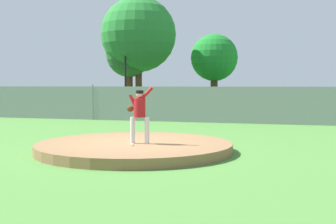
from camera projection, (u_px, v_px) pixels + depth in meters
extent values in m
plane|color=#4C8438|center=(186.00, 131.00, 18.11)|extent=(80.00, 80.00, 0.00)
cube|color=#2B2B2D|center=(221.00, 116.00, 26.24)|extent=(44.00, 7.00, 0.01)
cylinder|color=olive|center=(134.00, 147.00, 12.36)|extent=(5.55, 5.55, 0.27)
cylinder|color=silver|center=(133.00, 130.00, 12.14)|extent=(0.13, 0.13, 0.73)
cylinder|color=silver|center=(147.00, 131.00, 12.05)|extent=(0.13, 0.13, 0.73)
cylinder|color=maroon|center=(140.00, 108.00, 12.06)|extent=(0.32, 0.32, 0.53)
cylinder|color=maroon|center=(146.00, 94.00, 11.98)|extent=(0.43, 0.12, 0.44)
cylinder|color=maroon|center=(134.00, 103.00, 12.10)|extent=(0.29, 0.11, 0.46)
ellipsoid|color=#4C2D14|center=(130.00, 109.00, 12.19)|extent=(0.20, 0.12, 0.18)
sphere|color=tan|center=(140.00, 94.00, 12.03)|extent=(0.20, 0.20, 0.20)
cylinder|color=black|center=(140.00, 92.00, 12.03)|extent=(0.21, 0.21, 0.09)
sphere|color=white|center=(133.00, 145.00, 11.63)|extent=(0.07, 0.07, 0.07)
cube|color=gray|center=(206.00, 105.00, 21.88)|extent=(31.26, 0.03, 1.81)
cylinder|color=slate|center=(93.00, 102.00, 23.65)|extent=(0.07, 0.07, 1.91)
cube|color=#A81919|center=(171.00, 105.00, 26.62)|extent=(1.84, 4.35, 0.75)
cube|color=black|center=(171.00, 93.00, 26.58)|extent=(1.65, 2.41, 0.64)
cylinder|color=black|center=(178.00, 109.00, 27.91)|extent=(1.80, 0.69, 0.64)
cylinder|color=black|center=(164.00, 112.00, 25.38)|extent=(1.80, 0.69, 0.64)
cube|color=maroon|center=(131.00, 103.00, 28.25)|extent=(1.81, 4.70, 0.77)
cube|color=black|center=(131.00, 92.00, 28.20)|extent=(1.63, 2.60, 0.69)
cylinder|color=black|center=(139.00, 108.00, 29.65)|extent=(1.79, 0.67, 0.64)
cylinder|color=black|center=(122.00, 110.00, 26.90)|extent=(1.79, 0.67, 0.64)
cone|color=orange|center=(212.00, 112.00, 25.92)|extent=(0.32, 0.32, 0.55)
cube|color=black|center=(212.00, 116.00, 25.94)|extent=(0.40, 0.40, 0.03)
cylinder|color=black|center=(125.00, 73.00, 32.57)|extent=(0.14, 0.14, 5.53)
cube|color=black|center=(124.00, 42.00, 32.26)|extent=(0.28, 0.24, 0.90)
sphere|color=red|center=(124.00, 38.00, 32.12)|extent=(0.18, 0.18, 0.18)
sphere|color=orange|center=(124.00, 42.00, 32.14)|extent=(0.18, 0.18, 0.18)
sphere|color=green|center=(124.00, 45.00, 32.16)|extent=(0.18, 0.18, 0.18)
cylinder|color=#4C331E|center=(129.00, 89.00, 34.83)|extent=(0.57, 0.57, 3.06)
sphere|color=#235F26|center=(129.00, 54.00, 34.66)|extent=(3.66, 3.66, 3.66)
cylinder|color=#4C331E|center=(139.00, 85.00, 34.72)|extent=(0.52, 0.52, 3.81)
sphere|color=#277E30|center=(138.00, 34.00, 34.47)|extent=(5.96, 5.96, 5.96)
cylinder|color=#4C331E|center=(214.00, 91.00, 36.00)|extent=(0.59, 0.59, 2.79)
sphere|color=#1C7F29|center=(214.00, 58.00, 35.83)|extent=(3.88, 3.88, 3.88)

